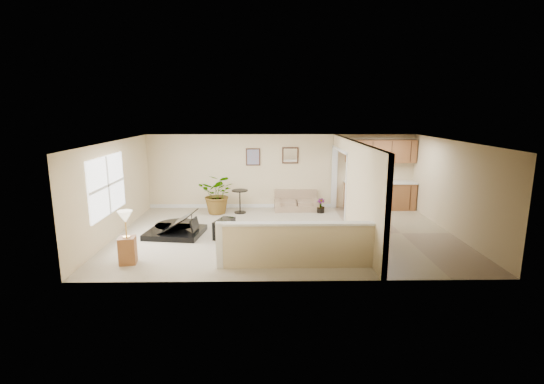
{
  "coord_description": "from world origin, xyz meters",
  "views": [
    {
      "loc": [
        -0.52,
        -10.19,
        3.28
      ],
      "look_at": [
        -0.35,
        0.4,
        1.08
      ],
      "focal_mm": 26.0,
      "sensor_mm": 36.0,
      "label": 1
    }
  ],
  "objects_px": {
    "accent_table": "(240,198)",
    "lamp_stand": "(127,241)",
    "piano_bench": "(224,228)",
    "piano": "(174,213)",
    "loveseat": "(296,200)",
    "small_plant": "(321,207)",
    "palm_plant": "(218,194)"
  },
  "relations": [
    {
      "from": "loveseat",
      "to": "accent_table",
      "type": "bearing_deg",
      "value": -167.78
    },
    {
      "from": "small_plant",
      "to": "palm_plant",
      "type": "bearing_deg",
      "value": -179.53
    },
    {
      "from": "loveseat",
      "to": "lamp_stand",
      "type": "bearing_deg",
      "value": -131.35
    },
    {
      "from": "lamp_stand",
      "to": "small_plant",
      "type": "bearing_deg",
      "value": 41.72
    },
    {
      "from": "palm_plant",
      "to": "piano_bench",
      "type": "bearing_deg",
      "value": -79.92
    },
    {
      "from": "loveseat",
      "to": "accent_table",
      "type": "xyz_separation_m",
      "value": [
        -1.87,
        -0.43,
        0.17
      ]
    },
    {
      "from": "accent_table",
      "to": "lamp_stand",
      "type": "bearing_deg",
      "value": -116.79
    },
    {
      "from": "piano",
      "to": "accent_table",
      "type": "relative_size",
      "value": 2.43
    },
    {
      "from": "accent_table",
      "to": "palm_plant",
      "type": "bearing_deg",
      "value": -176.63
    },
    {
      "from": "piano",
      "to": "small_plant",
      "type": "distance_m",
      "value": 4.79
    },
    {
      "from": "piano_bench",
      "to": "accent_table",
      "type": "distance_m",
      "value": 2.53
    },
    {
      "from": "piano",
      "to": "loveseat",
      "type": "xyz_separation_m",
      "value": [
        3.49,
        2.6,
        -0.25
      ]
    },
    {
      "from": "accent_table",
      "to": "small_plant",
      "type": "relative_size",
      "value": 1.62
    },
    {
      "from": "accent_table",
      "to": "lamp_stand",
      "type": "height_order",
      "value": "lamp_stand"
    },
    {
      "from": "small_plant",
      "to": "piano",
      "type": "bearing_deg",
      "value": -153.12
    },
    {
      "from": "piano",
      "to": "small_plant",
      "type": "height_order",
      "value": "piano"
    },
    {
      "from": "small_plant",
      "to": "piano_bench",
      "type": "bearing_deg",
      "value": -139.1
    },
    {
      "from": "piano",
      "to": "lamp_stand",
      "type": "height_order",
      "value": "piano"
    },
    {
      "from": "piano",
      "to": "piano_bench",
      "type": "relative_size",
      "value": 2.59
    },
    {
      "from": "loveseat",
      "to": "lamp_stand",
      "type": "relative_size",
      "value": 1.24
    },
    {
      "from": "accent_table",
      "to": "small_plant",
      "type": "height_order",
      "value": "accent_table"
    },
    {
      "from": "piano",
      "to": "piano_bench",
      "type": "xyz_separation_m",
      "value": [
        1.37,
        -0.34,
        -0.33
      ]
    },
    {
      "from": "piano_bench",
      "to": "small_plant",
      "type": "height_order",
      "value": "piano_bench"
    },
    {
      "from": "piano_bench",
      "to": "accent_table",
      "type": "height_order",
      "value": "accent_table"
    },
    {
      "from": "palm_plant",
      "to": "accent_table",
      "type": "bearing_deg",
      "value": 3.37
    },
    {
      "from": "small_plant",
      "to": "loveseat",
      "type": "bearing_deg",
      "value": 149.66
    },
    {
      "from": "palm_plant",
      "to": "piano",
      "type": "bearing_deg",
      "value": -113.71
    },
    {
      "from": "piano",
      "to": "accent_table",
      "type": "height_order",
      "value": "piano"
    },
    {
      "from": "piano_bench",
      "to": "palm_plant",
      "type": "height_order",
      "value": "palm_plant"
    },
    {
      "from": "piano",
      "to": "loveseat",
      "type": "distance_m",
      "value": 4.36
    },
    {
      "from": "loveseat",
      "to": "palm_plant",
      "type": "bearing_deg",
      "value": -170.35
    },
    {
      "from": "piano_bench",
      "to": "small_plant",
      "type": "distance_m",
      "value": 3.81
    }
  ]
}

